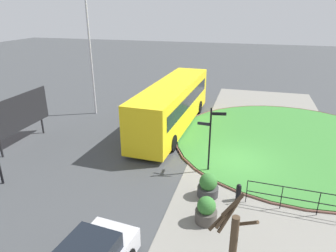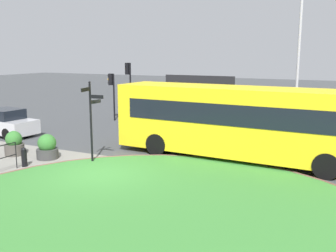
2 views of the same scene
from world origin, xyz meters
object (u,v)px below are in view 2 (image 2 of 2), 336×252
bus_yellow (242,121)px  traffic_light_far (112,86)px  bollard_foreground (24,157)px  car_near_lane (5,123)px  planter_near_signpost (47,148)px  billboard_left (199,92)px  traffic_light_near (129,79)px  signpost_directional (91,116)px  planter_kerbside (14,144)px  lamppost_tall (299,45)px

bus_yellow → traffic_light_far: (-10.77, 5.93, 0.68)m
bollard_foreground → car_near_lane: car_near_lane is taller
bus_yellow → planter_near_signpost: bearing=-152.1°
billboard_left → planter_near_signpost: (-2.49, -11.83, -1.53)m
billboard_left → planter_near_signpost: size_ratio=4.45×
traffic_light_near → billboard_left: 4.83m
bollard_foreground → planter_near_signpost: planter_near_signpost is taller
car_near_lane → traffic_light_far: size_ratio=1.29×
car_near_lane → billboard_left: size_ratio=0.84×
signpost_directional → car_near_lane: (-8.03, 2.50, -1.36)m
bus_yellow → traffic_light_near: traffic_light_near is taller
traffic_light_near → planter_kerbside: traffic_light_near is taller
lamppost_tall → planter_kerbside: bearing=-135.5°
signpost_directional → traffic_light_near: bearing=113.0°
lamppost_tall → bus_yellow: bearing=-100.8°
bollard_foreground → traffic_light_far: bearing=105.7°
billboard_left → lamppost_tall: bearing=-12.6°
bollard_foreground → bus_yellow: bearing=33.1°
bus_yellow → traffic_light_near: (-9.47, 6.06, 1.20)m
car_near_lane → bollard_foreground: bearing=149.8°
signpost_directional → bollard_foreground: 3.21m
lamppost_tall → planter_kerbside: size_ratio=8.39×
signpost_directional → bus_yellow: signpost_directional is taller
car_near_lane → traffic_light_far: 7.52m
signpost_directional → planter_kerbside: size_ratio=3.07×
signpost_directional → lamppost_tall: (6.74, 10.09, 3.00)m
traffic_light_far → planter_near_signpost: size_ratio=2.89×
bus_yellow → planter_kerbside: 10.32m
signpost_directional → lamppost_tall: bearing=56.3°
traffic_light_far → planter_kerbside: (1.27, -9.80, -1.87)m
traffic_light_near → lamppost_tall: (10.76, 0.66, 2.14)m
planter_kerbside → signpost_directional: bearing=7.0°
bollard_foreground → planter_kerbside: bearing=147.6°
bollard_foreground → billboard_left: (2.47, 13.18, 1.61)m
signpost_directional → bollard_foreground: signpost_directional is taller
bus_yellow → lamppost_tall: bearing=81.5°
traffic_light_near → planter_near_signpost: 10.18m
signpost_directional → billboard_left: (0.25, 11.53, -0.01)m
bus_yellow → traffic_light_near: 11.31m
traffic_light_far → car_near_lane: bearing=57.4°
traffic_light_near → lamppost_tall: size_ratio=0.42×
lamppost_tall → billboard_left: lamppost_tall is taller
bus_yellow → traffic_light_far: bearing=153.5°
billboard_left → planter_near_signpost: 12.19m
planter_near_signpost → signpost_directional: bearing=7.7°
signpost_directional → planter_kerbside: 4.35m
bollard_foreground → traffic_light_near: size_ratio=0.21×
signpost_directional → bollard_foreground: size_ratio=4.23×
bus_yellow → billboard_left: bearing=124.9°
traffic_light_far → planter_kerbside: bearing=86.6°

